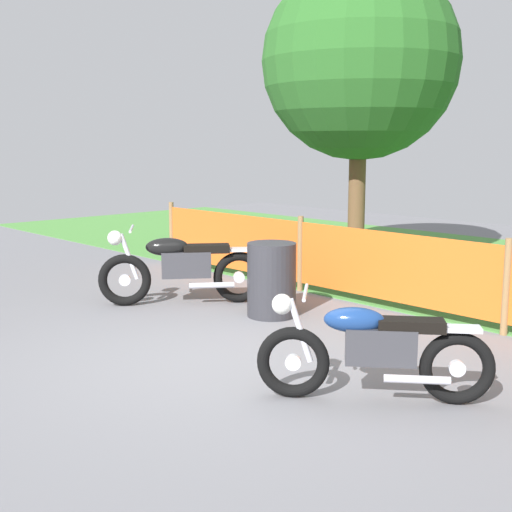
% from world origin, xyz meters
% --- Properties ---
extents(ground, '(24.00, 24.00, 0.02)m').
position_xyz_m(ground, '(0.00, 0.00, -0.01)').
color(ground, slate).
extents(barrier_fence, '(9.05, 0.08, 1.05)m').
position_xyz_m(barrier_fence, '(0.00, 2.68, 0.54)').
color(barrier_fence, olive).
rests_on(barrier_fence, ground).
extents(tree_leftmost, '(3.17, 3.17, 4.92)m').
position_xyz_m(tree_leftmost, '(-2.22, 4.82, 3.33)').
color(tree_leftmost, brown).
rests_on(tree_leftmost, ground).
extents(motorcycle_lead, '(1.50, 1.29, 0.89)m').
position_xyz_m(motorcycle_lead, '(1.66, 0.13, 0.43)').
color(motorcycle_lead, black).
rests_on(motorcycle_lead, ground).
extents(motorcycle_trailing, '(1.34, 1.77, 1.00)m').
position_xyz_m(motorcycle_trailing, '(-2.01, 1.01, 0.48)').
color(motorcycle_trailing, black).
rests_on(motorcycle_trailing, ground).
extents(spare_drum, '(0.58, 0.58, 0.88)m').
position_xyz_m(spare_drum, '(-0.79, 1.43, 0.44)').
color(spare_drum, '#2D2D33').
rests_on(spare_drum, ground).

